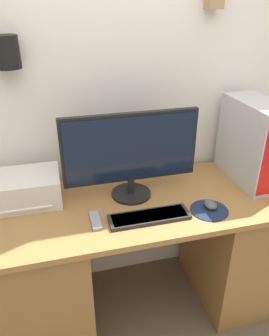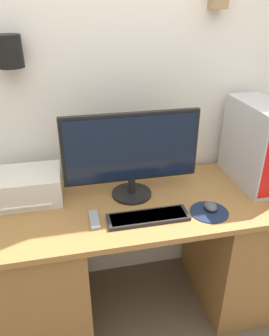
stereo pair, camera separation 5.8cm
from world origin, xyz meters
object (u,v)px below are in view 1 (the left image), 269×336
at_px(printer, 26,189).
at_px(monitor, 131,152).
at_px(keyboard, 149,217).
at_px(computer_tower, 254,142).
at_px(remote_control, 96,221).
at_px(mouse, 210,205).

bearing_deg(printer, monitor, -8.07).
height_order(keyboard, computer_tower, computer_tower).
distance_m(monitor, remote_control, 0.39).
distance_m(monitor, computer_tower, 0.71).
distance_m(monitor, keyboard, 0.34).
xyz_separation_m(monitor, mouse, (0.35, -0.23, -0.23)).
height_order(keyboard, remote_control, keyboard).
bearing_deg(keyboard, monitor, 97.86).
relative_size(computer_tower, printer, 1.31).
bearing_deg(mouse, printer, 161.14).
distance_m(mouse, computer_tower, 0.47).
bearing_deg(remote_control, monitor, 41.24).
distance_m(keyboard, remote_control, 0.26).
xyz_separation_m(keyboard, mouse, (0.32, 0.00, 0.01)).
height_order(keyboard, printer, printer).
bearing_deg(keyboard, mouse, 0.68).
relative_size(monitor, keyboard, 1.77).
xyz_separation_m(monitor, printer, (-0.54, 0.08, -0.18)).
distance_m(monitor, printer, 0.57).
bearing_deg(monitor, mouse, -32.86).
height_order(mouse, computer_tower, computer_tower).
distance_m(mouse, remote_control, 0.58).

